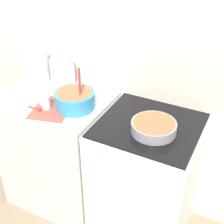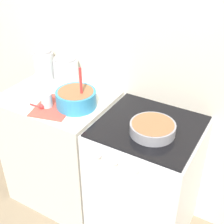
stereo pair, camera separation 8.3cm
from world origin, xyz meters
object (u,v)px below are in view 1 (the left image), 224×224
(tin_can, at_px, (45,102))
(mixing_bowl, at_px, (75,99))
(storage_jar_left, at_px, (40,68))
(baking_pan, at_px, (154,127))
(stove, at_px, (145,180))
(storage_jar_middle, at_px, (63,74))

(tin_can, bearing_deg, mixing_bowl, 31.78)
(mixing_bowl, bearing_deg, storage_jar_left, 153.48)
(baking_pan, relative_size, tin_can, 2.69)
(baking_pan, relative_size, storage_jar_left, 1.17)
(storage_jar_left, bearing_deg, tin_can, -48.42)
(stove, relative_size, baking_pan, 3.55)
(baking_pan, xyz_separation_m, storage_jar_middle, (-0.80, 0.25, 0.06))
(tin_can, bearing_deg, stove, 11.83)
(mixing_bowl, distance_m, baking_pan, 0.55)
(storage_jar_middle, xyz_separation_m, tin_can, (0.08, -0.33, -0.04))
(stove, bearing_deg, storage_jar_left, 168.94)
(mixing_bowl, height_order, storage_jar_left, mixing_bowl)
(baking_pan, bearing_deg, tin_can, -173.75)
(mixing_bowl, bearing_deg, tin_can, -148.22)
(stove, height_order, storage_jar_middle, storage_jar_middle)
(baking_pan, distance_m, tin_can, 0.72)
(mixing_bowl, distance_m, tin_can, 0.19)
(stove, height_order, mixing_bowl, mixing_bowl)
(baking_pan, relative_size, storage_jar_middle, 1.25)
(storage_jar_left, xyz_separation_m, tin_can, (0.29, -0.33, -0.05))
(mixing_bowl, bearing_deg, baking_pan, -2.35)
(storage_jar_left, bearing_deg, baking_pan, -13.91)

